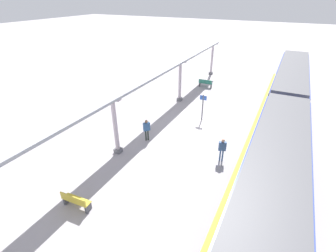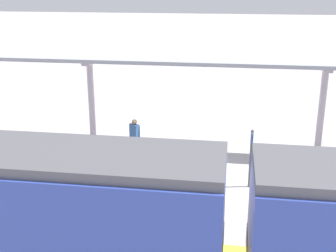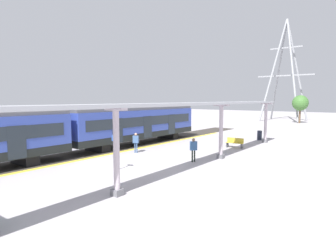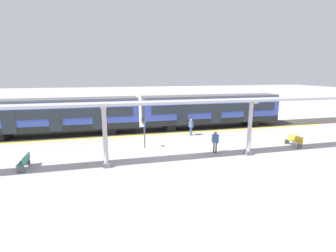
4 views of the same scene
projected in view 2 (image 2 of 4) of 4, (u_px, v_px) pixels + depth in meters
The scene contains 8 objects.
ground_plane at pixel (197, 187), 16.53m from camera, with size 176.00×176.00×0.00m, color #A8A2A5.
tactile_edge_strip at pixel (185, 246), 12.87m from camera, with size 0.45×37.67×0.01m, color yellow.
canopy_pillar_second at pixel (321, 113), 18.67m from camera, with size 1.10×0.44×3.90m.
canopy_pillar_third at pixel (92, 104), 20.09m from camera, with size 1.10×0.44×3.90m.
canopy_beam at pixel (209, 63), 18.72m from camera, with size 1.20×30.17×0.16m, color #A8AAB2.
platform_info_sign at pixel (251, 153), 16.14m from camera, with size 0.56×0.10×2.20m.
passenger_waiting_near_edge at pixel (96, 189), 14.11m from camera, with size 0.50×0.36×1.58m.
passenger_by_the_benches at pixel (135, 133), 19.19m from camera, with size 0.46×0.50×1.63m.
Camera 2 is at (-15.00, -1.19, 7.28)m, focal length 47.92 mm.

